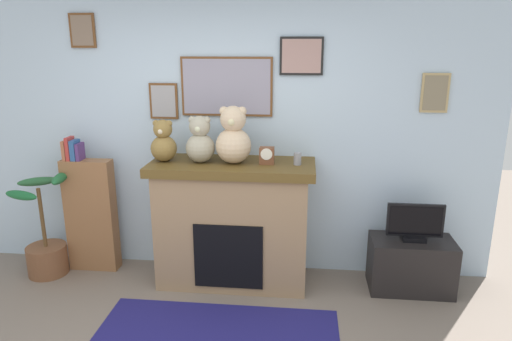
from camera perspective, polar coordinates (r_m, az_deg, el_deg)
name	(u,v)px	position (r m, az deg, el deg)	size (l,w,h in m)	color
back_wall	(218,137)	(4.38, -4.72, 4.21)	(5.20, 0.15, 2.60)	silver
fireplace	(233,222)	(4.23, -2.89, -6.47)	(1.47, 0.64, 1.15)	#957656
bookshelf	(91,213)	(4.73, -19.98, -4.97)	(0.47, 0.16, 1.33)	#8D5D3A
potted_plant	(46,246)	(4.88, -24.74, -8.61)	(0.53, 0.52, 1.01)	brown
tv_stand	(411,265)	(4.43, 18.78, -11.08)	(0.73, 0.40, 0.48)	black
television	(415,224)	(4.27, 19.25, -6.28)	(0.49, 0.14, 0.34)	black
candle_jar	(298,159)	(3.97, 5.21, 1.49)	(0.07, 0.07, 0.11)	gray
mantel_clock	(267,156)	(3.97, 1.36, 1.88)	(0.13, 0.09, 0.15)	brown
teddy_bear_brown	(164,143)	(4.13, -11.49, 3.43)	(0.23, 0.23, 0.37)	olive
teddy_bear_cream	(200,142)	(4.04, -7.00, 3.61)	(0.26, 0.26, 0.41)	#A7A08A
teddy_bear_grey	(233,138)	(3.98, -2.85, 4.12)	(0.31, 0.31, 0.50)	beige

